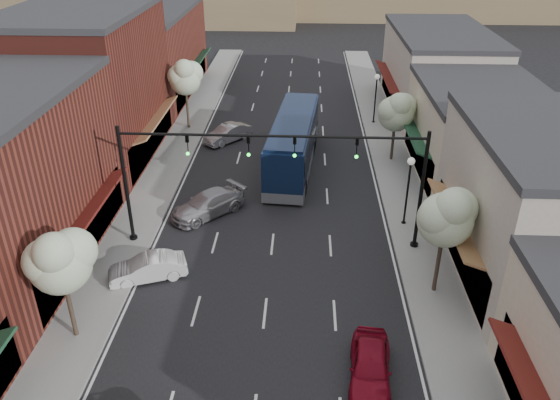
# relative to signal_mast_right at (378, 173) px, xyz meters

# --- Properties ---
(ground) EXTENTS (160.00, 160.00, 0.00)m
(ground) POSITION_rel_signal_mast_right_xyz_m (-5.62, -8.00, -4.62)
(ground) COLOR black
(ground) RESTS_ON ground
(sidewalk_left) EXTENTS (2.80, 73.00, 0.15)m
(sidewalk_left) POSITION_rel_signal_mast_right_xyz_m (-14.02, 10.50, -4.55)
(sidewalk_left) COLOR gray
(sidewalk_left) RESTS_ON ground
(sidewalk_right) EXTENTS (2.80, 73.00, 0.15)m
(sidewalk_right) POSITION_rel_signal_mast_right_xyz_m (2.78, 10.50, -4.55)
(sidewalk_right) COLOR gray
(sidewalk_right) RESTS_ON ground
(curb_left) EXTENTS (0.25, 73.00, 0.17)m
(curb_left) POSITION_rel_signal_mast_right_xyz_m (-12.62, 10.50, -4.55)
(curb_left) COLOR gray
(curb_left) RESTS_ON ground
(curb_right) EXTENTS (0.25, 73.00, 0.17)m
(curb_right) POSITION_rel_signal_mast_right_xyz_m (1.38, 10.50, -4.55)
(curb_right) COLOR gray
(curb_right) RESTS_ON ground
(bldg_left_midfar) EXTENTS (10.14, 14.10, 10.90)m
(bldg_left_midfar) POSITION_rel_signal_mast_right_xyz_m (-19.86, 12.00, 0.78)
(bldg_left_midfar) COLOR maroon
(bldg_left_midfar) RESTS_ON ground
(bldg_left_far) EXTENTS (10.14, 18.10, 8.40)m
(bldg_left_far) POSITION_rel_signal_mast_right_xyz_m (-19.84, 28.00, -0.46)
(bldg_left_far) COLOR maroon
(bldg_left_far) RESTS_ON ground
(bldg_right_midnear) EXTENTS (9.14, 12.10, 7.90)m
(bldg_right_midnear) POSITION_rel_signal_mast_right_xyz_m (8.10, -2.00, -0.72)
(bldg_right_midnear) COLOR #B6AA9C
(bldg_right_midnear) RESTS_ON ground
(bldg_right_midfar) EXTENTS (9.14, 12.10, 6.40)m
(bldg_right_midfar) POSITION_rel_signal_mast_right_xyz_m (8.08, 10.00, -1.46)
(bldg_right_midfar) COLOR beige
(bldg_right_midfar) RESTS_ON ground
(bldg_right_far) EXTENTS (9.14, 16.10, 7.40)m
(bldg_right_far) POSITION_rel_signal_mast_right_xyz_m (8.09, 24.00, -0.96)
(bldg_right_far) COLOR #B6AA9C
(bldg_right_far) RESTS_ON ground
(signal_mast_right) EXTENTS (8.22, 0.46, 7.00)m
(signal_mast_right) POSITION_rel_signal_mast_right_xyz_m (0.00, 0.00, 0.00)
(signal_mast_right) COLOR black
(signal_mast_right) RESTS_ON ground
(signal_mast_left) EXTENTS (8.22, 0.46, 7.00)m
(signal_mast_left) POSITION_rel_signal_mast_right_xyz_m (-11.24, 0.00, 0.00)
(signal_mast_left) COLOR black
(signal_mast_left) RESTS_ON ground
(tree_right_near) EXTENTS (2.85, 2.65, 5.95)m
(tree_right_near) POSITION_rel_signal_mast_right_xyz_m (2.73, -4.05, -0.17)
(tree_right_near) COLOR #47382B
(tree_right_near) RESTS_ON ground
(tree_right_far) EXTENTS (2.85, 2.65, 5.43)m
(tree_right_far) POSITION_rel_signal_mast_right_xyz_m (2.73, 11.95, -0.63)
(tree_right_far) COLOR #47382B
(tree_right_far) RESTS_ON ground
(tree_left_near) EXTENTS (2.85, 2.65, 5.69)m
(tree_left_near) POSITION_rel_signal_mast_right_xyz_m (-13.87, -8.05, -0.40)
(tree_left_near) COLOR #47382B
(tree_left_near) RESTS_ON ground
(tree_left_far) EXTENTS (2.85, 2.65, 6.13)m
(tree_left_far) POSITION_rel_signal_mast_right_xyz_m (-13.87, 17.95, -0.02)
(tree_left_far) COLOR #47382B
(tree_left_far) RESTS_ON ground
(lamp_post_near) EXTENTS (0.44, 0.44, 4.44)m
(lamp_post_near) POSITION_rel_signal_mast_right_xyz_m (2.18, 2.50, -1.62)
(lamp_post_near) COLOR black
(lamp_post_near) RESTS_ON ground
(lamp_post_far) EXTENTS (0.44, 0.44, 4.44)m
(lamp_post_far) POSITION_rel_signal_mast_right_xyz_m (2.18, 20.00, -1.62)
(lamp_post_far) COLOR black
(lamp_post_far) RESTS_ON ground
(coach_bus) EXTENTS (3.78, 12.58, 3.79)m
(coach_bus) POSITION_rel_signal_mast_right_xyz_m (-4.70, 10.55, -2.65)
(coach_bus) COLOR #0D1A37
(coach_bus) RESTS_ON ground
(red_hatchback) EXTENTS (2.08, 4.27, 1.40)m
(red_hatchback) POSITION_rel_signal_mast_right_xyz_m (-1.09, -9.87, -3.92)
(red_hatchback) COLOR maroon
(red_hatchback) RESTS_ON ground
(parked_car_b) EXTENTS (4.17, 2.65, 1.30)m
(parked_car_b) POSITION_rel_signal_mast_right_xyz_m (-11.82, -3.54, -3.97)
(parked_car_b) COLOR silver
(parked_car_b) RESTS_ON ground
(parked_car_c) EXTENTS (4.91, 4.98, 1.44)m
(parked_car_c) POSITION_rel_signal_mast_right_xyz_m (-9.82, 3.24, -3.90)
(parked_car_c) COLOR #A3A2A8
(parked_car_c) RESTS_ON ground
(parked_car_e) EXTENTS (3.84, 4.11, 1.38)m
(parked_car_e) POSITION_rel_signal_mast_right_xyz_m (-10.18, 15.25, -3.93)
(parked_car_e) COLOR #A5A5AA
(parked_car_e) RESTS_ON ground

